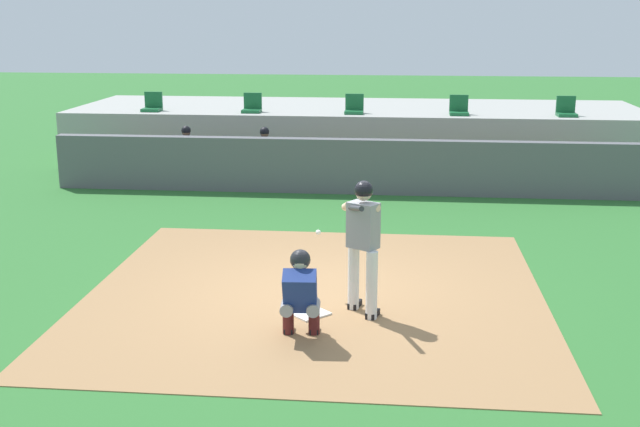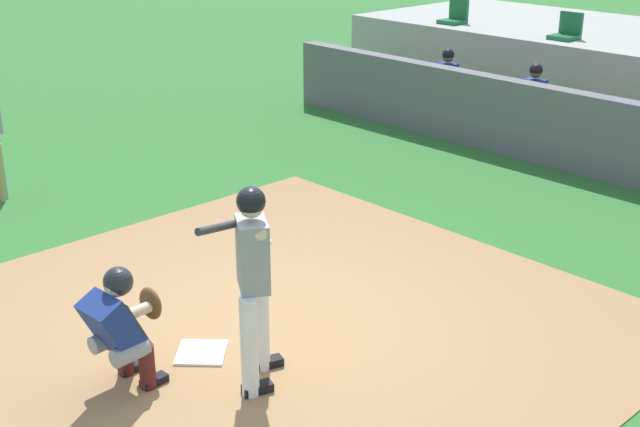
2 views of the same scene
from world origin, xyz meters
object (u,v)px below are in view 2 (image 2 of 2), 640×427
Objects in this scene: dugout_player_1 at (529,101)px; stadium_seat_1 at (567,32)px; stadium_seat_0 at (455,17)px; home_plate at (201,353)px; catcher_crouched at (123,323)px; dugout_player_0 at (442,84)px; batter_at_plate at (253,274)px.

stadium_seat_1 is at bearing 107.34° from dugout_player_1.
dugout_player_1 is at bearing -72.66° from stadium_seat_1.
dugout_player_1 is at bearing -32.17° from stadium_seat_0.
home_plate is 10.61m from stadium_seat_1.
catcher_crouched is 11.27m from stadium_seat_1.
stadium_seat_0 reaches higher than dugout_player_1.
home_plate is at bearing -62.94° from stadium_seat_0.
stadium_seat_1 reaches higher than catcher_crouched.
dugout_player_1 is at bearing 0.00° from dugout_player_0.
home_plate is 0.34× the size of dugout_player_0.
home_plate is 0.24× the size of batter_at_plate.
stadium_seat_0 is at bearing 117.06° from home_plate.
dugout_player_1 is 2.71× the size of stadium_seat_1.
dugout_player_0 is at bearing -120.95° from stadium_seat_1.
home_plate is at bearing -76.44° from dugout_player_1.
batter_at_plate is 1.39× the size of dugout_player_1.
dugout_player_0 is at bearing -55.85° from stadium_seat_0.
dugout_player_1 is 3.92m from stadium_seat_0.
dugout_player_1 is 2.30m from stadium_seat_1.
dugout_player_0 is (-3.80, 8.90, 0.06)m from catcher_crouched.
stadium_seat_0 is (-3.24, 2.03, 0.86)m from dugout_player_1.
batter_at_plate reaches higher than home_plate.
batter_at_plate is at bearing -59.71° from stadium_seat_0.
home_plate is 11.53m from stadium_seat_0.
dugout_player_0 is at bearing 180.00° from dugout_player_1.
batter_at_plate is 3.76× the size of stadium_seat_1.
stadium_seat_1 is at bearing 108.08° from batter_at_plate.
catcher_crouched reaches higher than home_plate.
batter_at_plate reaches higher than dugout_player_1.
catcher_crouched is at bearing -76.72° from stadium_seat_1.
home_plate is at bearing 88.49° from catcher_crouched.
home_plate is 0.92× the size of stadium_seat_1.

